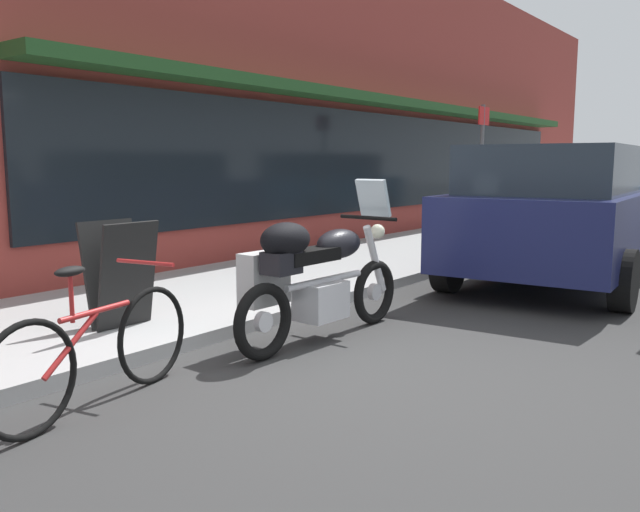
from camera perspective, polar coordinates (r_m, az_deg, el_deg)
The scene contains 8 objects.
ground_plane at distance 5.12m, azimuth 1.45°, elevation -9.33°, with size 80.00×80.00×0.00m, color #323232.
storefront_building at distance 13.62m, azimuth 6.65°, elevation 13.28°, with size 23.46×0.90×5.63m.
sidewalk_curb at distance 14.11m, azimuth 14.41°, elevation 1.90°, with size 30.00×2.72×0.12m.
touring_motorcycle at distance 5.56m, azimuth -0.72°, elevation -1.58°, with size 2.14×0.72×1.38m.
parked_bicycle at distance 4.36m, azimuth -18.87°, elevation -7.77°, with size 1.70×0.52×0.93m.
parked_minivan at distance 8.96m, azimuth 20.47°, elevation 3.72°, with size 4.72×2.37×1.73m.
sandwich_board_sign at distance 5.92m, azimuth -17.03°, elevation -1.49°, with size 0.55×0.41×0.92m.
parking_sign_pole at distance 12.37m, azimuth 13.90°, elevation 8.07°, with size 0.44×0.07×2.44m.
Camera 1 is at (-3.98, -2.82, 1.54)m, focal length 36.73 mm.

